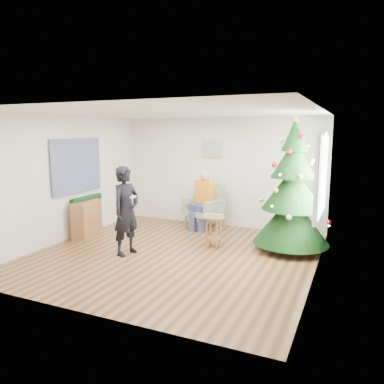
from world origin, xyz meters
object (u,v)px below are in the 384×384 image
at_px(standing_man, 126,211).
at_px(stool, 213,231).
at_px(console, 87,218).
at_px(christmas_tree, 292,190).
at_px(armchair, 205,212).

bearing_deg(standing_man, stool, -40.98).
height_order(standing_man, console, standing_man).
xyz_separation_m(christmas_tree, armchair, (-2.15, 0.89, -0.78)).
height_order(stool, standing_man, standing_man).
xyz_separation_m(christmas_tree, stool, (-1.42, -0.46, -0.85)).
bearing_deg(armchair, standing_man, -81.37).
relative_size(stool, standing_man, 0.39).
height_order(christmas_tree, stool, christmas_tree).
relative_size(standing_man, console, 1.65).
relative_size(stool, armchair, 0.61).
bearing_deg(standing_man, christmas_tree, -50.28).
xyz_separation_m(stool, console, (-2.84, -0.33, 0.08)).
distance_m(standing_man, console, 1.72).
bearing_deg(christmas_tree, console, -169.58).
distance_m(christmas_tree, standing_man, 3.15).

